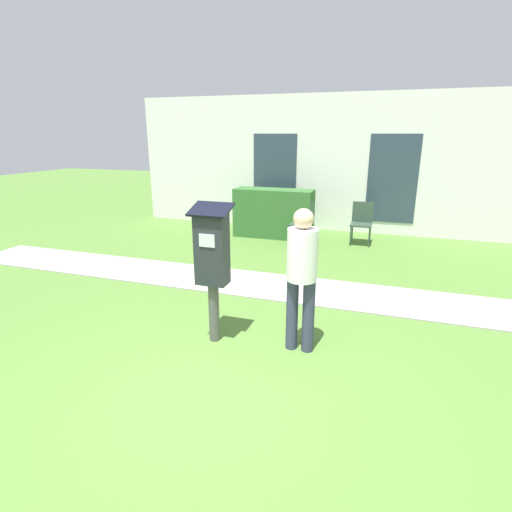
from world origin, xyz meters
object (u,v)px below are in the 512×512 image
at_px(parking_meter, 212,256).
at_px(outdoor_chair_left, 302,219).
at_px(outdoor_chair_middle, 362,220).
at_px(person_standing, 302,270).

xyz_separation_m(parking_meter, outdoor_chair_left, (0.03, 4.53, -0.49)).
height_order(outdoor_chair_left, outdoor_chair_middle, same).
bearing_deg(person_standing, outdoor_chair_left, 98.63).
height_order(person_standing, outdoor_chair_middle, person_standing).
xyz_separation_m(parking_meter, person_standing, (0.98, 0.11, -0.09)).
bearing_deg(outdoor_chair_left, person_standing, -99.23).
bearing_deg(parking_meter, outdoor_chair_left, 89.59).
distance_m(outdoor_chair_left, outdoor_chair_middle, 1.29).
height_order(parking_meter, outdoor_chair_left, parking_meter).
xyz_separation_m(person_standing, outdoor_chair_left, (-0.94, 4.42, -0.40)).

